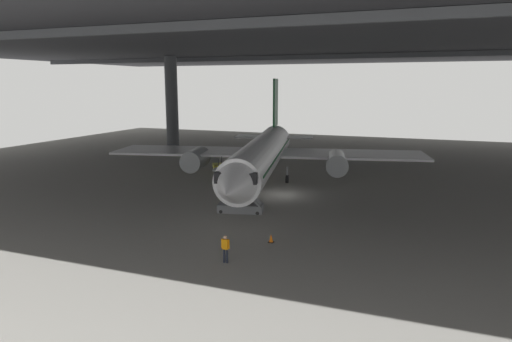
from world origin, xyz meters
The scene contains 8 objects.
ground_plane centered at (0.00, 0.00, 0.00)m, with size 110.00×110.00×0.00m, color gray.
hangar_structure centered at (-0.12, 13.78, 15.89)m, with size 121.00×99.00×16.53m.
airplane_main centered at (-2.95, 2.80, 3.45)m, with size 35.58×36.26×11.44m.
boarding_stairs centered at (-1.31, -7.22, 0.73)m, with size 4.40×2.30×4.65m.
crew_worker_near_nose centered at (2.34, -17.98, 1.00)m, with size 0.55×0.24×1.74m.
crew_worker_by_stairs centered at (-2.40, -5.59, 0.99)m, with size 0.50×0.36×1.73m.
traffic_cone_orange centered at (3.72, -13.52, 0.29)m, with size 0.36×0.36×0.60m.
baggage_tug centered at (-11.20, 9.02, 0.53)m, with size 2.16×2.50×0.90m.
Camera 1 is at (13.60, -42.02, 10.72)m, focal length 32.18 mm.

